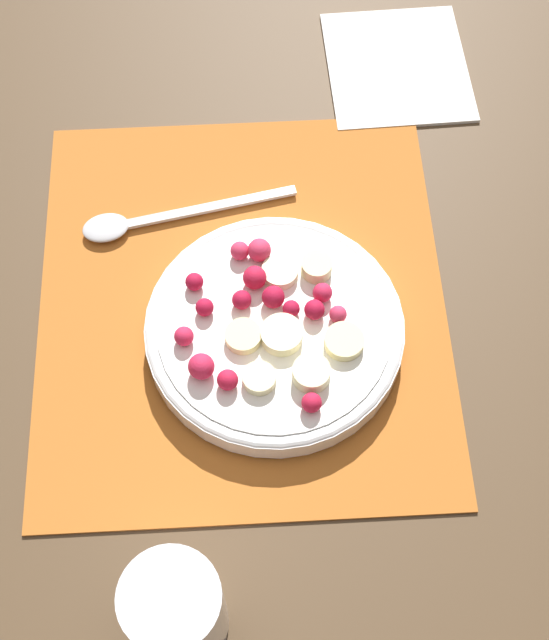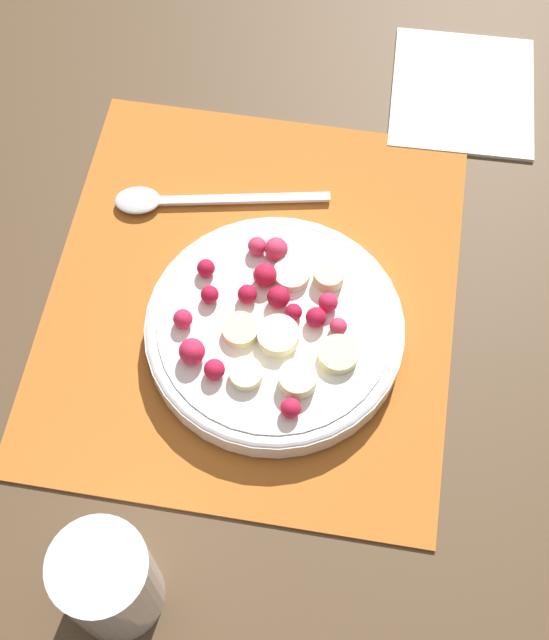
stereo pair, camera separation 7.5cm
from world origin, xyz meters
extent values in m
plane|color=#4C3823|center=(0.00, 0.00, 0.00)|extent=(3.00, 3.00, 0.00)
cube|color=#B26023|center=(0.00, 0.00, 0.00)|extent=(0.40, 0.36, 0.01)
cylinder|color=white|center=(-0.04, -0.03, 0.02)|extent=(0.22, 0.22, 0.02)
torus|color=white|center=(-0.04, -0.03, 0.03)|extent=(0.22, 0.22, 0.01)
cylinder|color=white|center=(-0.04, -0.03, 0.03)|extent=(0.20, 0.20, 0.00)
cylinder|color=beige|center=(-0.09, -0.01, 0.04)|extent=(0.03, 0.03, 0.01)
cylinder|color=#F4EAB7|center=(-0.05, -0.03, 0.04)|extent=(0.04, 0.04, 0.01)
cylinder|color=beige|center=(-0.06, -0.08, 0.04)|extent=(0.04, 0.04, 0.01)
cylinder|color=beige|center=(-0.09, -0.05, 0.04)|extent=(0.04, 0.04, 0.01)
cylinder|color=beige|center=(0.01, -0.07, 0.04)|extent=(0.03, 0.03, 0.01)
cylinder|color=#F4EAB7|center=(0.01, -0.03, 0.04)|extent=(0.04, 0.04, 0.01)
cylinder|color=beige|center=(-0.05, 0.00, 0.04)|extent=(0.04, 0.04, 0.01)
sphere|color=#B21433|center=(-0.02, -0.03, 0.04)|extent=(0.02, 0.02, 0.02)
sphere|color=red|center=(0.00, -0.01, 0.04)|extent=(0.02, 0.02, 0.02)
sphere|color=red|center=(-0.09, 0.01, 0.04)|extent=(0.02, 0.02, 0.02)
sphere|color=red|center=(-0.12, -0.05, 0.04)|extent=(0.02, 0.02, 0.02)
sphere|color=#B21433|center=(0.00, 0.04, 0.04)|extent=(0.02, 0.02, 0.02)
sphere|color=#B21433|center=(-0.03, 0.03, 0.04)|extent=(0.02, 0.02, 0.02)
sphere|color=#DB3356|center=(0.03, 0.00, 0.04)|extent=(0.02, 0.02, 0.02)
sphere|color=#B21433|center=(-0.03, -0.04, 0.04)|extent=(0.01, 0.01, 0.01)
sphere|color=#B21433|center=(-0.02, 0.00, 0.04)|extent=(0.02, 0.02, 0.02)
sphere|color=#DB3356|center=(-0.04, -0.08, 0.04)|extent=(0.01, 0.01, 0.01)
sphere|color=#B21433|center=(-0.03, -0.06, 0.04)|extent=(0.02, 0.02, 0.02)
sphere|color=#DB3356|center=(0.03, -0.02, 0.04)|extent=(0.02, 0.02, 0.02)
sphere|color=#D12347|center=(-0.05, 0.05, 0.04)|extent=(0.02, 0.02, 0.02)
sphere|color=#D12347|center=(-0.08, 0.04, 0.04)|extent=(0.02, 0.02, 0.02)
sphere|color=#D12347|center=(-0.02, -0.07, 0.04)|extent=(0.02, 0.02, 0.02)
cube|color=silver|center=(0.10, 0.02, 0.01)|extent=(0.04, 0.16, 0.00)
ellipsoid|color=silver|center=(0.08, 0.12, 0.01)|extent=(0.04, 0.05, 0.01)
cylinder|color=white|center=(-0.27, 0.05, 0.05)|extent=(0.07, 0.07, 0.10)
cube|color=white|center=(0.27, -0.17, 0.00)|extent=(0.16, 0.15, 0.01)
camera|label=1|loc=(-0.39, -0.01, 0.70)|focal=50.00mm
camera|label=2|loc=(-0.38, -0.08, 0.70)|focal=50.00mm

